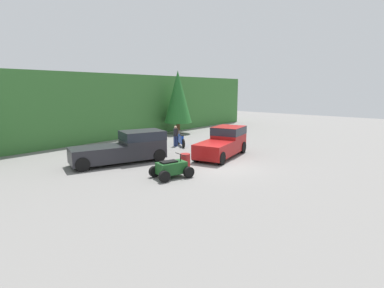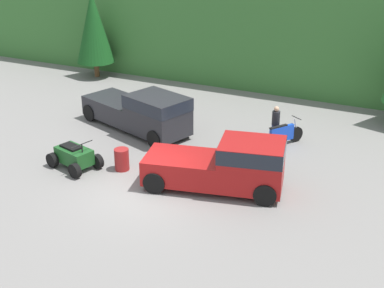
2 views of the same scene
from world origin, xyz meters
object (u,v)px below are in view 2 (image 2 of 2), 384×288
object	(u,v)px
pickup_truck_red	(228,164)
pickup_truck_second	(143,111)
rider_person	(276,123)
steel_barrel	(122,159)
dirt_bike	(282,135)
quad_atv	(74,157)

from	to	relation	value
pickup_truck_red	pickup_truck_second	world-z (taller)	same
rider_person	steel_barrel	world-z (taller)	rider_person
pickup_truck_second	dirt_bike	xyz separation A→B (m)	(6.24, 1.21, -0.53)
quad_atv	rider_person	world-z (taller)	rider_person
pickup_truck_second	rider_person	world-z (taller)	pickup_truck_second
dirt_bike	steel_barrel	bearing A→B (deg)	168.55
pickup_truck_red	pickup_truck_second	bearing A→B (deg)	135.41
pickup_truck_red	rider_person	size ratio (longest dim) A/B	3.20
pickup_truck_red	quad_atv	world-z (taller)	pickup_truck_red
pickup_truck_red	dirt_bike	world-z (taller)	pickup_truck_red
dirt_bike	pickup_truck_red	bearing A→B (deg)	-154.25
quad_atv	dirt_bike	bearing A→B (deg)	55.30
quad_atv	steel_barrel	xyz separation A→B (m)	(1.81, 0.66, -0.03)
dirt_bike	quad_atv	size ratio (longest dim) A/B	0.88
pickup_truck_red	steel_barrel	distance (m)	4.42
pickup_truck_red	rider_person	distance (m)	4.96
dirt_bike	quad_atv	world-z (taller)	quad_atv
steel_barrel	pickup_truck_red	bearing A→B (deg)	4.01
dirt_bike	quad_atv	bearing A→B (deg)	163.29
pickup_truck_second	quad_atv	distance (m)	4.53
pickup_truck_second	steel_barrel	xyz separation A→B (m)	(1.23, -3.81, -0.58)
pickup_truck_red	pickup_truck_second	xyz separation A→B (m)	(-5.60, 3.50, 0.00)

